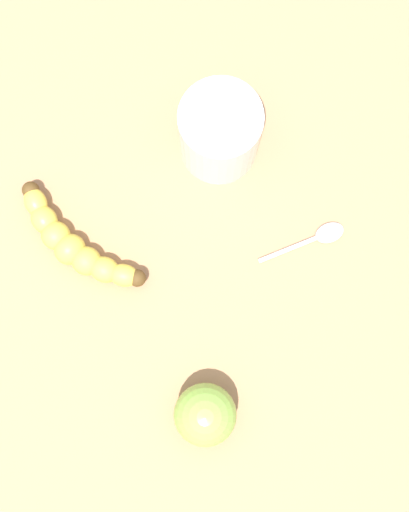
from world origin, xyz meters
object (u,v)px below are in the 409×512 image
(green_apple_fruit, at_px, (207,413))
(teaspoon, at_px, (326,233))
(smoothie_glass, at_px, (222,133))
(banana, at_px, (76,243))

(green_apple_fruit, relative_size, teaspoon, 0.64)
(smoothie_glass, distance_m, green_apple_fruit, 0.33)
(green_apple_fruit, bearing_deg, teaspoon, -156.71)
(banana, distance_m, teaspoon, 0.30)
(banana, relative_size, green_apple_fruit, 2.53)
(smoothie_glass, relative_size, green_apple_fruit, 1.56)
(smoothie_glass, bearing_deg, teaspoon, 106.80)
(smoothie_glass, xyz_separation_m, green_apple_fruit, (0.19, 0.27, -0.02))
(banana, xyz_separation_m, green_apple_fruit, (-0.03, 0.25, 0.02))
(green_apple_fruit, bearing_deg, banana, -83.85)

